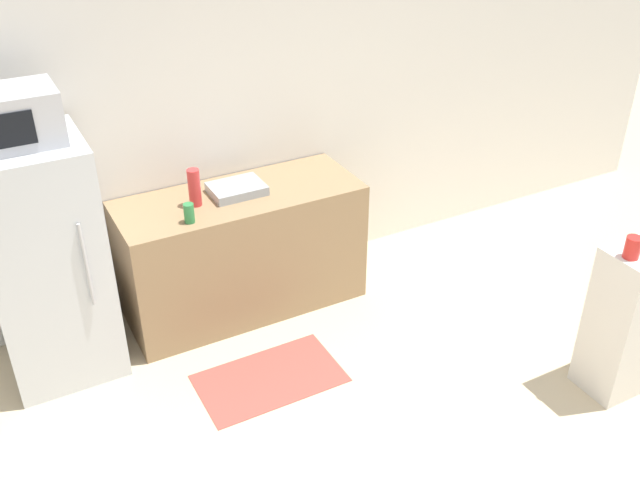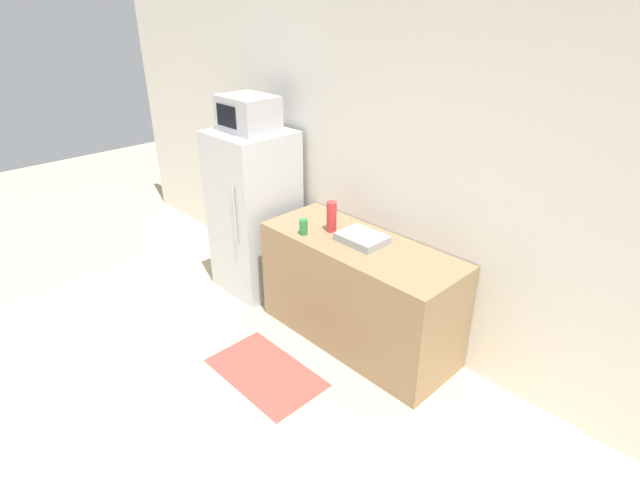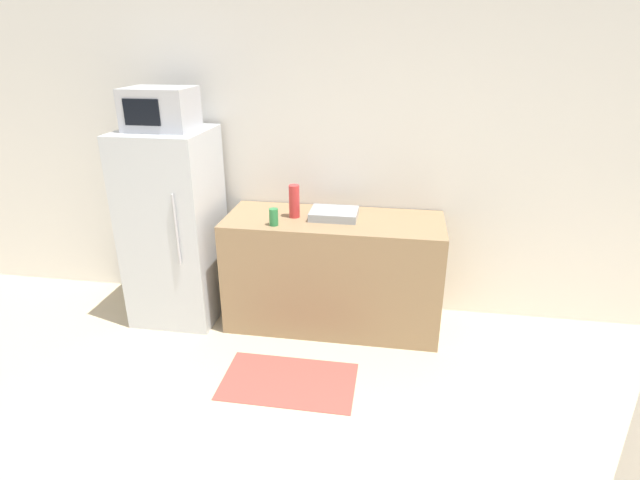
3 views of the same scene
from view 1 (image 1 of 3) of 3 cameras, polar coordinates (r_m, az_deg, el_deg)
wall_back at (r=4.92m, az=-6.86°, el=10.01°), size 8.00×0.06×2.60m
refrigerator at (r=4.51m, az=-21.05°, el=-1.67°), size 0.65×0.67×1.52m
microwave at (r=4.13m, az=-23.39°, el=9.01°), size 0.47×0.38×0.30m
counter at (r=4.95m, az=-6.22°, el=-0.89°), size 1.64×0.64×0.88m
sink_basin at (r=4.74m, az=-6.67°, el=4.08°), size 0.35×0.27×0.06m
bottle_tall at (r=4.59m, az=-10.02°, el=4.16°), size 0.08×0.08×0.25m
bottle_short at (r=4.42m, az=-10.43°, el=2.13°), size 0.07×0.07×0.12m
jar at (r=4.20m, az=23.73°, el=-0.56°), size 0.09×0.09×0.13m
kitchen_rug at (r=4.55m, az=-4.05°, el=-10.96°), size 0.89×0.53×0.01m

